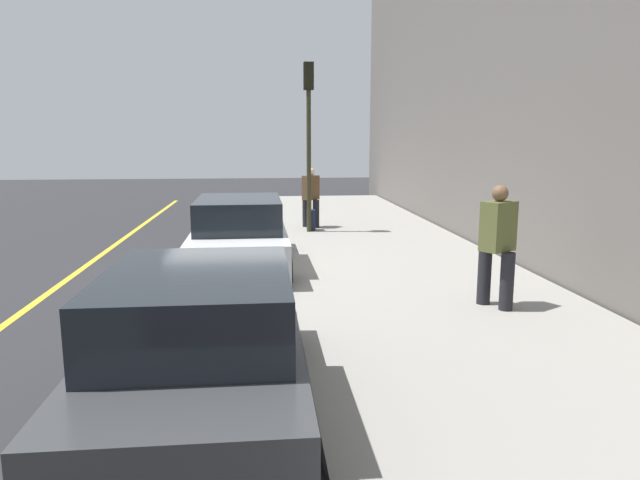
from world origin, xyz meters
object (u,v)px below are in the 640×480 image
pedestrian_brown_coat (311,196)px  traffic_light_pole (309,119)px  pedestrian_olive_coat (497,243)px  parked_car_white (240,235)px  parked_car_charcoal (202,347)px  rolling_suitcase (311,220)px

pedestrian_brown_coat → traffic_light_pole: traffic_light_pole is taller
pedestrian_olive_coat → parked_car_white: bearing=50.1°
parked_car_charcoal → pedestrian_olive_coat: bearing=-54.4°
pedestrian_brown_coat → rolling_suitcase: 0.81m
pedestrian_brown_coat → pedestrian_olive_coat: 8.34m
parked_car_charcoal → pedestrian_brown_coat: (10.96, -1.94, 0.30)m
pedestrian_brown_coat → pedestrian_olive_coat: bearing=-165.5°
parked_car_white → traffic_light_pole: 5.01m
traffic_light_pole → rolling_suitcase: size_ratio=4.81×
parked_car_charcoal → pedestrian_brown_coat: bearing=-10.0°
parked_car_charcoal → traffic_light_pole: traffic_light_pole is taller
parked_car_white → rolling_suitcase: (4.27, -1.79, -0.32)m
parked_car_white → rolling_suitcase: parked_car_white is taller
parked_car_charcoal → parked_car_white: (6.16, -0.11, 0.00)m
parked_car_charcoal → parked_car_white: size_ratio=0.93×
parked_car_white → rolling_suitcase: size_ratio=4.76×
parked_car_charcoal → rolling_suitcase: size_ratio=4.44×
parked_car_white → traffic_light_pole: (4.05, -1.71, 2.40)m
rolling_suitcase → pedestrian_brown_coat: bearing=-4.3°
parked_car_white → pedestrian_olive_coat: (-3.27, -3.92, 0.37)m
parked_car_charcoal → rolling_suitcase: (10.43, -1.90, -0.32)m
pedestrian_olive_coat → traffic_light_pole: traffic_light_pole is taller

